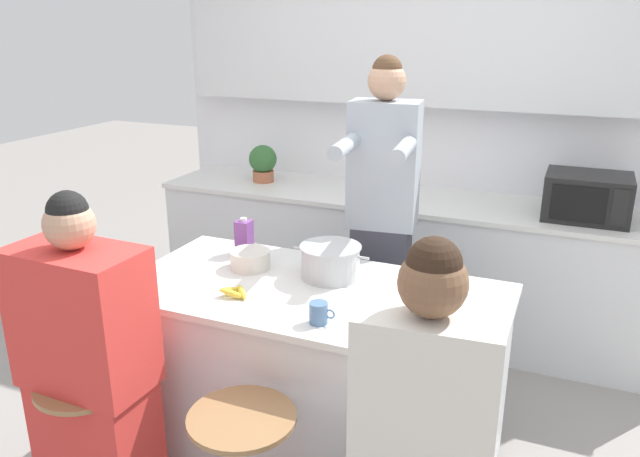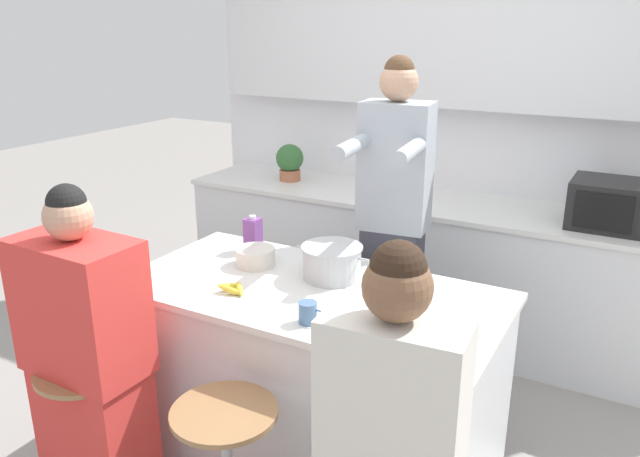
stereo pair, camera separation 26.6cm
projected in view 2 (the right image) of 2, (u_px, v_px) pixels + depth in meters
The scene contains 14 objects.
wall_back at pixel (454, 91), 4.00m from camera, with size 3.61×0.22×2.70m.
back_counter at pixel (428, 266), 4.08m from camera, with size 3.35×0.67×0.90m.
kitchen_island at pixel (311, 378), 2.81m from camera, with size 1.65×0.83×0.88m.
bar_stool_leftmost at pixel (93, 429), 2.58m from camera, with size 0.39×0.39×0.65m.
person_cooking at pixel (392, 238), 3.18m from camera, with size 0.41×0.61×1.83m.
person_wrapped_blanket at pixel (88, 366), 2.49m from camera, with size 0.51×0.30×1.42m.
cooking_pot at pixel (332, 262), 2.77m from camera, with size 0.36×0.28×0.15m.
fruit_bowl at pixel (255, 257), 2.92m from camera, with size 0.19×0.19×0.08m.
coffee_cup_near at pixel (308, 313), 2.36m from camera, with size 0.10×0.07×0.08m.
coffee_cup_far at pixel (381, 329), 2.23m from camera, with size 0.11×0.08×0.09m.
banana_bunch at pixel (233, 288), 2.63m from camera, with size 0.14×0.10×0.05m.
juice_carton at pixel (253, 235), 3.09m from camera, with size 0.07×0.07×0.18m.
microwave at pixel (615, 205), 3.38m from camera, with size 0.46×0.36×0.26m.
potted_plant at pixel (290, 161), 4.38m from camera, with size 0.19×0.19×0.26m.
Camera 2 is at (1.23, -2.12, 1.98)m, focal length 35.00 mm.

